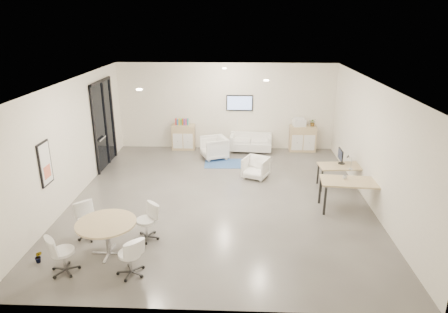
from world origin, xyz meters
The scene contains 21 objects.
room_shell centered at (0.00, 0.00, 1.60)m, with size 9.60×10.60×4.80m.
glass_door centered at (-3.95, 2.51, 1.50)m, with size 0.09×1.90×2.85m.
artwork centered at (-3.97, -1.60, 1.55)m, with size 0.05×0.54×1.04m.
wall_tv centered at (0.50, 4.46, 1.75)m, with size 0.98×0.06×0.58m.
ceiling_spots centered at (-0.20, 0.83, 3.18)m, with size 3.14×4.14×0.03m.
sideboard_left centered at (-1.59, 4.26, 0.47)m, with size 0.84×0.44×0.95m.
sideboard_right centered at (2.86, 4.24, 0.48)m, with size 0.96×0.46×0.96m.
books centered at (-1.63, 4.26, 1.06)m, with size 0.49×0.14×0.22m.
printer centered at (2.70, 4.25, 1.10)m, with size 0.49×0.43×0.31m.
loveseat centered at (0.94, 4.12, 0.31)m, with size 1.57×0.87×0.57m.
blue_rug centered at (0.05, 2.73, 0.01)m, with size 1.43×0.95×0.01m, color #2D4B89.
armchair_left centered at (-0.38, 3.28, 0.43)m, with size 0.83×0.77×0.85m, color white.
armchair_right centered at (1.04, 1.51, 0.36)m, with size 0.71×0.66×0.73m, color white.
desk_rear centered at (3.51, 0.83, 0.63)m, with size 1.40×0.79×0.70m.
desk_front centered at (3.40, -0.55, 0.72)m, with size 1.59×0.89×0.80m.
monitor centered at (3.47, 0.98, 0.94)m, with size 0.20×0.50×0.44m.
round_table centered at (-2.21, -2.87, 0.67)m, with size 1.24×1.24×0.76m.
meeting_chairs centered at (-2.21, -2.87, 0.41)m, with size 2.15×2.15×0.82m.
plant_cabinet centered at (3.19, 4.23, 1.07)m, with size 0.26×0.28×0.22m, color #3F7F3F.
plant_floor centered at (-3.55, -3.24, 0.06)m, with size 0.15×0.27×0.12m, color #3F7F3F.
cup centered at (3.25, -0.42, 0.85)m, with size 0.11×0.09×0.11m, color white.
Camera 1 is at (0.52, -10.07, 4.77)m, focal length 32.00 mm.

